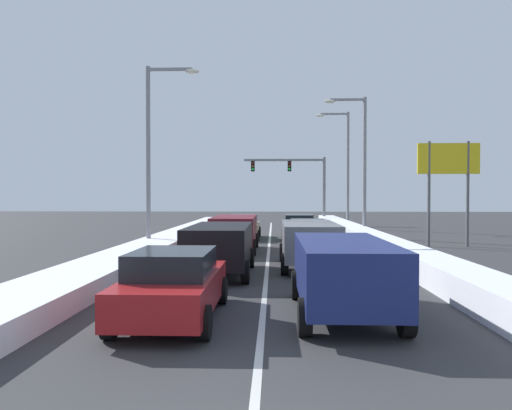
# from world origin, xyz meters

# --- Properties ---
(ground_plane) EXTENTS (120.00, 120.00, 0.00)m
(ground_plane) POSITION_xyz_m (0.00, 16.74, 0.00)
(ground_plane) COLOR #333335
(lane_stripe_between_right_lane_and_center_lane) EXTENTS (0.14, 46.02, 0.01)m
(lane_stripe_between_right_lane_and_center_lane) POSITION_xyz_m (-0.00, 20.92, 0.00)
(lane_stripe_between_right_lane_and_center_lane) COLOR silver
(lane_stripe_between_right_lane_and_center_lane) RESTS_ON ground
(snow_bank_right_shoulder) EXTENTS (1.41, 46.02, 0.75)m
(snow_bank_right_shoulder) POSITION_xyz_m (5.30, 20.92, 0.37)
(snow_bank_right_shoulder) COLOR white
(snow_bank_right_shoulder) RESTS_ON ground
(snow_bank_left_shoulder) EXTENTS (2.12, 46.02, 0.56)m
(snow_bank_left_shoulder) POSITION_xyz_m (-5.30, 20.92, 0.28)
(snow_bank_left_shoulder) COLOR white
(snow_bank_left_shoulder) RESTS_ON ground
(suv_navy_right_lane_nearest) EXTENTS (2.16, 4.90, 1.67)m
(suv_navy_right_lane_nearest) POSITION_xyz_m (1.79, 6.95, 1.02)
(suv_navy_right_lane_nearest) COLOR navy
(suv_navy_right_lane_nearest) RESTS_ON ground
(suv_gray_right_lane_second) EXTENTS (2.16, 4.90, 1.67)m
(suv_gray_right_lane_second) POSITION_xyz_m (1.56, 14.16, 1.02)
(suv_gray_right_lane_second) COLOR slate
(suv_gray_right_lane_second) RESTS_ON ground
(sedan_silver_right_lane_third) EXTENTS (2.00, 4.50, 1.51)m
(sedan_silver_right_lane_third) POSITION_xyz_m (1.91, 20.05, 0.76)
(sedan_silver_right_lane_third) COLOR #B7BABF
(sedan_silver_right_lane_third) RESTS_ON ground
(sedan_green_right_lane_fourth) EXTENTS (2.00, 4.50, 1.51)m
(sedan_green_right_lane_fourth) POSITION_xyz_m (1.76, 26.02, 0.76)
(sedan_green_right_lane_fourth) COLOR #1E5633
(sedan_green_right_lane_fourth) RESTS_ON ground
(sedan_red_center_lane_nearest) EXTENTS (2.00, 4.50, 1.51)m
(sedan_red_center_lane_nearest) POSITION_xyz_m (-1.92, 6.43, 0.76)
(sedan_red_center_lane_nearest) COLOR maroon
(sedan_red_center_lane_nearest) RESTS_ON ground
(suv_black_center_lane_second) EXTENTS (2.16, 4.90, 1.67)m
(suv_black_center_lane_second) POSITION_xyz_m (-1.57, 12.46, 1.02)
(suv_black_center_lane_second) COLOR black
(suv_black_center_lane_second) RESTS_ON ground
(suv_maroon_center_lane_third) EXTENTS (2.16, 4.90, 1.67)m
(suv_maroon_center_lane_third) POSITION_xyz_m (-1.63, 19.47, 1.02)
(suv_maroon_center_lane_third) COLOR maroon
(suv_maroon_center_lane_third) RESTS_ON ground
(sedan_tan_center_lane_fourth) EXTENTS (2.00, 4.50, 1.51)m
(sedan_tan_center_lane_fourth) POSITION_xyz_m (-1.60, 26.28, 0.76)
(sedan_tan_center_lane_fourth) COLOR #937F60
(sedan_tan_center_lane_fourth) RESTS_ON ground
(traffic_light_gantry) EXTENTS (7.54, 0.47, 6.20)m
(traffic_light_gantry) POSITION_xyz_m (2.57, 41.83, 4.50)
(traffic_light_gantry) COLOR slate
(traffic_light_gantry) RESTS_ON ground
(street_lamp_right_near) EXTENTS (2.66, 0.36, 8.84)m
(street_lamp_right_near) POSITION_xyz_m (5.61, 27.20, 5.24)
(street_lamp_right_near) COLOR gray
(street_lamp_right_near) RESTS_ON ground
(street_lamp_right_mid) EXTENTS (2.66, 0.36, 9.31)m
(street_lamp_right_mid) POSITION_xyz_m (5.82, 35.56, 5.49)
(street_lamp_right_mid) COLOR gray
(street_lamp_right_mid) RESTS_ON ground
(street_lamp_left_mid) EXTENTS (2.66, 0.36, 9.02)m
(street_lamp_left_mid) POSITION_xyz_m (-5.62, 20.09, 5.33)
(street_lamp_left_mid) COLOR gray
(street_lamp_left_mid) RESTS_ON ground
(roadside_sign_right) EXTENTS (3.20, 0.16, 5.50)m
(roadside_sign_right) POSITION_xyz_m (9.34, 22.00, 4.02)
(roadside_sign_right) COLOR #59595B
(roadside_sign_right) RESTS_ON ground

